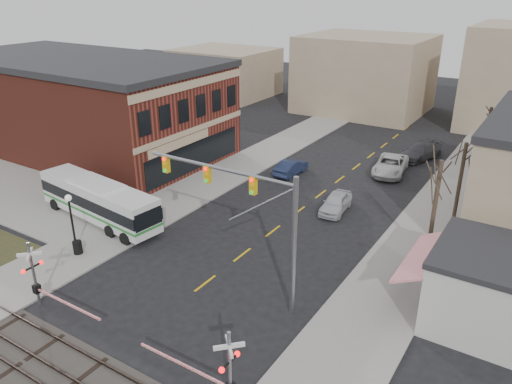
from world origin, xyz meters
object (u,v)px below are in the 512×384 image
trash_bin (78,247)px  car_b (291,167)px  transit_bus (99,200)px  street_lamp (70,210)px  rr_crossing_east (221,368)px  pedestrian_far (137,199)px  traffic_signal_mast (251,207)px  car_a (336,203)px  car_d (420,151)px  rr_crossing_west (39,278)px  pedestrian_near (116,224)px  car_c (390,165)px

trash_bin → car_b: size_ratio=0.21×
transit_bus → street_lamp: bearing=-62.2°
rr_crossing_east → trash_bin: size_ratio=6.38×
pedestrian_far → trash_bin: bearing=-115.3°
traffic_signal_mast → car_a: traffic_signal_mast is taller
car_d → traffic_signal_mast: bearing=-74.4°
traffic_signal_mast → rr_crossing_west: (-9.15, -7.05, -3.75)m
pedestrian_near → pedestrian_far: pedestrian_near is taller
car_b → pedestrian_near: bearing=76.6°
transit_bus → car_b: (7.49, 16.24, -0.99)m
trash_bin → car_d: car_d is taller
traffic_signal_mast → car_b: bearing=112.1°
traffic_signal_mast → pedestrian_far: 15.65m
pedestrian_far → rr_crossing_west: bearing=-106.8°
transit_bus → car_b: transit_bus is taller
traffic_signal_mast → street_lamp: 13.27m
transit_bus → car_d: 31.69m
rr_crossing_west → pedestrian_far: bearing=111.7°
car_b → street_lamp: bearing=76.5°
car_a → car_d: 16.16m
transit_bus → rr_crossing_west: (5.83, -9.24, 0.28)m
car_a → pedestrian_near: pedestrian_near is taller
traffic_signal_mast → rr_crossing_east: bearing=-66.0°
car_a → car_d: (2.14, 16.02, 0.06)m
transit_bus → car_b: size_ratio=2.77×
pedestrian_near → rr_crossing_east: bearing=-110.2°
transit_bus → car_c: 26.32m
transit_bus → rr_crossing_west: size_ratio=2.09×
traffic_signal_mast → transit_bus: bearing=171.7°
car_c → car_a: bearing=-103.2°
trash_bin → pedestrian_far: size_ratio=0.57×
car_b → car_d: (8.98, 10.82, 0.10)m
transit_bus → car_c: transit_bus is taller
rr_crossing_east → pedestrian_far: bearing=144.4°
rr_crossing_east → car_b: rr_crossing_east is taller
traffic_signal_mast → rr_crossing_east: size_ratio=1.71×
car_d → pedestrian_near: (-13.51, -28.17, 0.16)m
car_a → street_lamp: bearing=-135.1°
street_lamp → car_b: size_ratio=0.94×
rr_crossing_west → rr_crossing_east: (12.39, -0.21, 0.00)m
rr_crossing_west → trash_bin: 5.98m
car_a → car_c: car_c is taller
street_lamp → pedestrian_far: street_lamp is taller
car_c → pedestrian_far: (-14.24, -18.54, 0.09)m
car_a → car_d: size_ratio=0.78×
rr_crossing_west → rr_crossing_east: 12.39m
rr_crossing_east → street_lamp: size_ratio=1.41×
car_b → car_c: car_c is taller
trash_bin → transit_bus: bearing=121.9°
pedestrian_far → car_c: bearing=13.9°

